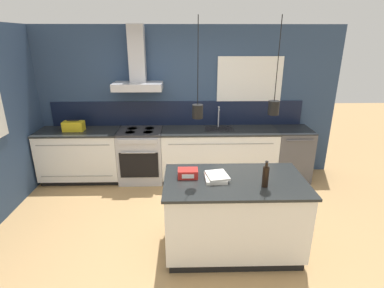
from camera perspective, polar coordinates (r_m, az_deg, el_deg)
ground_plane at (r=4.00m, az=-3.08°, el=-17.27°), size 16.00×16.00×0.00m
wall_back at (r=5.30m, az=-3.11°, el=8.28°), size 5.60×2.38×2.60m
counter_run_left at (r=5.56m, az=-20.36°, el=-2.01°), size 1.37×0.64×0.91m
counter_run_sink at (r=5.29m, az=5.07°, el=-1.89°), size 1.98×0.64×1.28m
oven_range at (r=5.31m, az=-9.60°, el=-2.10°), size 0.74×0.66×0.91m
dishwasher at (r=5.58m, az=18.29°, el=-1.76°), size 0.60×0.65×0.91m
kitchen_island at (r=3.60m, az=7.82°, el=-13.17°), size 1.58×0.90×0.91m
bottle_on_island at (r=3.25m, az=13.83°, el=-5.97°), size 0.07×0.07×0.29m
book_stack at (r=3.34m, az=4.64°, el=-6.29°), size 0.27×0.30×0.07m
red_supply_box at (r=3.38m, az=-0.79°, el=-5.62°), size 0.22×0.16×0.10m
yellow_toolbox at (r=5.42m, az=-21.62°, el=3.20°), size 0.34×0.18×0.19m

